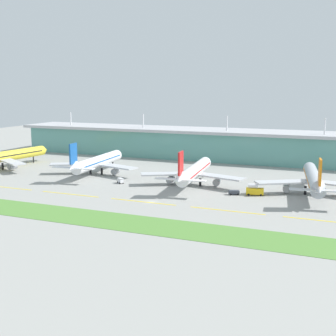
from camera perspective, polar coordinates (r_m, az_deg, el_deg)
The scene contains 15 objects.
ground_plane at distance 178.83m, azimuth -2.12°, elevation -4.25°, with size 600.00×600.00×0.00m, color gray.
terminal_building at distance 283.70m, azimuth 7.64°, elevation 2.90°, with size 288.00×34.00×27.62m.
airliner_nearest at distance 267.46m, azimuth -20.29°, elevation 1.29°, with size 48.46×71.00×18.90m.
airliner_near_middle at distance 237.46m, azimuth -8.88°, elevation 0.76°, with size 48.56×58.98×18.90m.
airliner_center at distance 208.10m, azimuth 3.30°, elevation -0.42°, with size 48.47×59.16×18.90m.
airliner_far_middle at distance 199.57m, azimuth 17.80°, elevation -1.34°, with size 48.19×61.49×18.90m.
taxiway_stripe_west at distance 216.60m, azimuth -19.62°, elevation -2.31°, with size 28.00×0.70×0.04m, color yellow.
taxiway_stripe_mid_west at distance 195.66m, azimuth -12.20°, elevation -3.22°, with size 28.00×0.70×0.04m, color yellow.
taxiway_stripe_centre at distance 178.78m, azimuth -3.19°, elevation -4.26°, with size 28.00×0.70×0.04m, color yellow.
taxiway_stripe_mid_east at distance 167.20m, azimuth 7.40°, elevation -5.33°, with size 28.00×0.70×0.04m, color yellow.
taxiway_stripe_east at distance 162.05m, azimuth 19.14°, elevation -6.30°, with size 28.00×0.70×0.04m, color yellow.
grass_verge at distance 154.21m, azimuth -6.61°, elevation -6.61°, with size 300.00×18.00×0.10m, color #518438.
pushback_tug at distance 191.93m, azimuth 8.27°, elevation -3.03°, with size 4.99×3.94×1.85m.
fuel_truck at distance 192.26m, azimuth 10.79°, elevation -2.72°, with size 7.58×4.03×4.95m.
baggage_cart at distance 213.88m, azimuth -5.99°, elevation -1.59°, with size 3.96×3.63×2.48m.
Camera 1 is at (72.94, -157.30, 43.79)m, focal length 48.59 mm.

